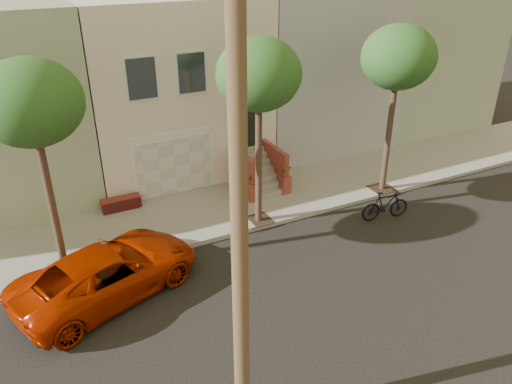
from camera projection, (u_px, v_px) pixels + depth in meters
name	position (u px, v px, depth m)	size (l,w,h in m)	color
ground	(290.00, 295.00, 14.15)	(90.00, 90.00, 0.00)	black
sidewalk	(216.00, 210.00, 18.37)	(40.00, 3.70, 0.15)	gray
house_row	(160.00, 78.00, 21.39)	(33.10, 11.70, 7.00)	beige
tree_left	(31.00, 104.00, 12.65)	(2.70, 2.57, 6.30)	#2D2116
tree_mid	(259.00, 76.00, 15.27)	(2.70, 2.57, 6.30)	#2D2116
tree_right	(398.00, 58.00, 17.48)	(2.70, 2.57, 6.30)	#2D2116
pickup_truck	(108.00, 272.00, 13.88)	(2.42, 5.25, 1.46)	#A31F00
motorcycle	(385.00, 205.00, 17.74)	(0.51, 1.82, 1.10)	black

